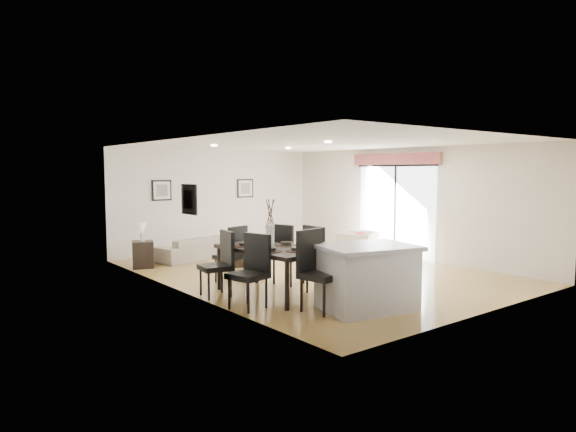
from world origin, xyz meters
TOP-DOWN VIEW (x-y plane):
  - ground at (0.00, 0.00)m, footprint 8.00×8.00m
  - wall_back at (0.00, 4.00)m, footprint 6.00×0.04m
  - wall_front at (0.00, -4.00)m, footprint 6.00×0.04m
  - wall_left at (-3.00, 0.00)m, footprint 0.04×8.00m
  - wall_right at (3.00, 0.00)m, footprint 0.04×8.00m
  - ceiling at (0.00, 0.00)m, footprint 6.00×8.00m
  - sofa at (-1.30, 2.96)m, footprint 2.01×1.18m
  - armchair at (2.15, 0.74)m, footprint 1.23×1.17m
  - courtyard_plant_a at (5.59, -1.09)m, footprint 0.77×0.72m
  - courtyard_plant_b at (5.86, 0.79)m, footprint 0.47×0.47m
  - dining_table at (-1.91, -1.10)m, footprint 1.11×2.04m
  - dining_chair_wnear at (-2.60, -1.57)m, footprint 0.62×0.62m
  - dining_chair_wfar at (-2.61, -0.61)m, footprint 0.57×0.57m
  - dining_chair_enear at (-1.22, -1.59)m, footprint 0.57×0.57m
  - dining_chair_efar at (-1.21, -0.62)m, footprint 0.63×0.63m
  - dining_chair_head at (-1.93, -2.31)m, footprint 0.65×0.65m
  - dining_chair_foot at (-1.88, 0.14)m, footprint 0.60×0.60m
  - vase at (-1.91, -1.10)m, footprint 1.01×1.59m
  - coffee_table at (-0.78, 1.57)m, footprint 1.11×0.93m
  - side_table at (-2.66, 2.67)m, footprint 0.57×0.57m
  - table_lamp at (-2.66, 2.67)m, footprint 0.21×0.21m
  - cushion at (2.06, 0.65)m, footprint 0.28×0.14m
  - kitchen_island at (-1.28, -2.76)m, footprint 1.66×1.42m
  - bar_stool at (-0.29, -2.76)m, footprint 0.39×0.39m
  - framed_print_back_left at (-1.60, 3.97)m, footprint 0.52×0.04m
  - framed_print_back_right at (0.90, 3.97)m, footprint 0.52×0.04m
  - framed_print_left_wall at (-2.97, -0.20)m, footprint 0.04×0.52m
  - sliding_door at (2.96, 0.30)m, footprint 0.12×2.70m
  - courtyard at (6.16, 0.87)m, footprint 6.00×6.00m

SIDE VIEW (x-z plane):
  - ground at x=0.00m, z-range 0.00..0.00m
  - coffee_table at x=-0.78m, z-range 0.00..0.38m
  - sofa at x=-1.30m, z-range 0.00..0.55m
  - side_table at x=-2.66m, z-range 0.00..0.59m
  - armchair at x=2.15m, z-range 0.00..0.63m
  - courtyard_plant_a at x=5.59m, z-range 0.00..0.69m
  - courtyard_plant_b at x=5.86m, z-range 0.00..0.73m
  - cushion at x=2.06m, z-range 0.36..0.63m
  - kitchen_island at x=-1.28m, z-range 0.01..1.01m
  - dining_chair_foot at x=-1.88m, z-range 0.06..1.16m
  - dining_chair_wfar at x=-2.61m, z-range 0.07..1.18m
  - dining_chair_efar at x=-1.21m, z-range 0.07..1.22m
  - dining_chair_wnear at x=-2.60m, z-range 0.07..1.22m
  - dining_chair_enear at x=-1.22m, z-range 0.07..1.27m
  - dining_chair_head at x=-1.93m, z-range 0.07..1.31m
  - bar_stool at x=-0.29m, z-range 0.30..1.15m
  - dining_table at x=-1.91m, z-range 0.33..1.16m
  - table_lamp at x=-2.66m, z-range 0.65..1.06m
  - courtyard at x=6.16m, z-range -0.08..1.92m
  - vase at x=-1.91m, z-range 0.73..1.57m
  - wall_back at x=0.00m, z-range 0.00..2.70m
  - wall_front at x=0.00m, z-range 0.00..2.70m
  - wall_left at x=-3.00m, z-range 0.00..2.70m
  - wall_right at x=3.00m, z-range 0.00..2.70m
  - framed_print_back_left at x=-1.60m, z-range 1.39..1.91m
  - framed_print_back_right at x=0.90m, z-range 1.39..1.91m
  - framed_print_left_wall at x=-2.97m, z-range 1.39..1.91m
  - sliding_door at x=2.96m, z-range 0.38..2.95m
  - ceiling at x=0.00m, z-range 2.69..2.71m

